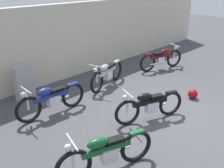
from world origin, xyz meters
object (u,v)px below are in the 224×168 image
Objects in this scene: stone_marker at (24,83)px; motorcycle_blue at (51,99)px; motorcycle_black at (149,105)px; motorcycle_green at (106,153)px; helmet at (193,94)px; motorcycle_silver at (107,74)px; motorcycle_maroon at (162,58)px.

motorcycle_blue is at bearing -90.19° from stone_marker.
motorcycle_blue reaches higher than motorcycle_black.
motorcycle_green reaches higher than motorcycle_black.
motorcycle_green reaches higher than helmet.
motorcycle_silver reaches higher than motorcycle_green.
motorcycle_maroon reaches higher than motorcycle_green.
helmet is 2.89m from motorcycle_silver.
motorcycle_black is at bearing -66.10° from stone_marker.
motorcycle_blue is (-2.49, -0.31, 0.00)m from motorcycle_silver.
helmet is at bearing 152.06° from motorcycle_blue.
stone_marker is 1.41m from motorcycle_blue.
motorcycle_maroon is (5.31, -1.45, -0.08)m from stone_marker.
motorcycle_blue reaches higher than helmet.
motorcycle_black is at bearing 173.86° from helmet.
motorcycle_blue reaches higher than motorcycle_silver.
motorcycle_maroon is at bearing -15.26° from stone_marker.
motorcycle_black reaches higher than helmet.
motorcycle_maroon is (2.83, -0.36, 0.00)m from motorcycle_silver.
stone_marker is 3.86m from motorcycle_black.
stone_marker is at bearing 133.80° from helmet.
motorcycle_green is (-5.96, -2.66, -0.01)m from motorcycle_maroon.
stone_marker is at bearing -79.81° from motorcycle_green.
stone_marker is 0.53× the size of motorcycle_silver.
stone_marker is 2.72m from motorcycle_silver.
motorcycle_green is (-4.24, -0.36, 0.29)m from helmet.
helmet is 0.16× the size of motorcycle_black.
helmet is 0.15× the size of motorcycle_green.
motorcycle_blue is at bearing -162.71° from motorcycle_maroon.
motorcycle_blue is (-3.60, 2.34, 0.30)m from helmet.
motorcycle_blue reaches higher than motorcycle_green.
motorcycle_silver is at bearing -23.74° from stone_marker.
motorcycle_black is at bearing 54.86° from motorcycle_silver.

